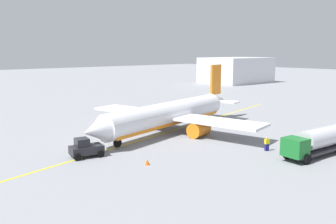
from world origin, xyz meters
TOP-DOWN VIEW (x-y plane):
  - ground_plane at (0.00, 0.00)m, footprint 400.00×400.00m
  - airplane at (-0.52, -0.11)m, footprint 32.95×28.80m
  - fuel_tanker at (-5.12, 20.37)m, footprint 11.43×3.65m
  - pushback_tug at (15.34, 3.40)m, footprint 3.91×2.89m
  - refueling_worker at (-2.25, 15.40)m, footprint 0.61×0.51m
  - safety_cone_nose at (11.88, 10.25)m, footprint 0.55×0.55m
  - distant_hangar at (-74.82, -46.62)m, footprint 24.62×18.88m
  - taxi_line_marking at (0.00, 0.00)m, footprint 69.53×15.30m

SIDE VIEW (x-z plane):
  - ground_plane at x=0.00m, z-range 0.00..0.00m
  - taxi_line_marking at x=0.00m, z-range 0.00..0.01m
  - safety_cone_nose at x=11.88m, z-range 0.00..0.61m
  - refueling_worker at x=-2.25m, z-range -0.03..1.68m
  - pushback_tug at x=15.34m, z-range -0.09..2.11m
  - fuel_tanker at x=-5.12m, z-range 0.16..3.31m
  - airplane at x=-0.52m, z-range -2.18..7.28m
  - distant_hangar at x=-74.82m, z-range -0.01..9.31m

